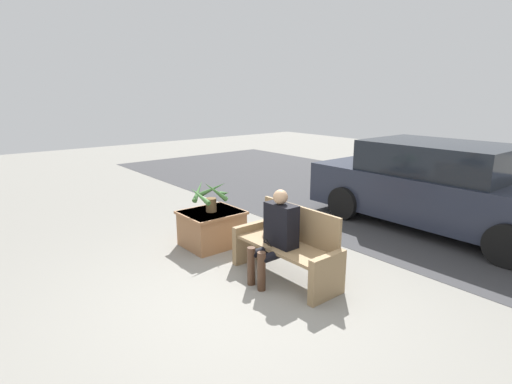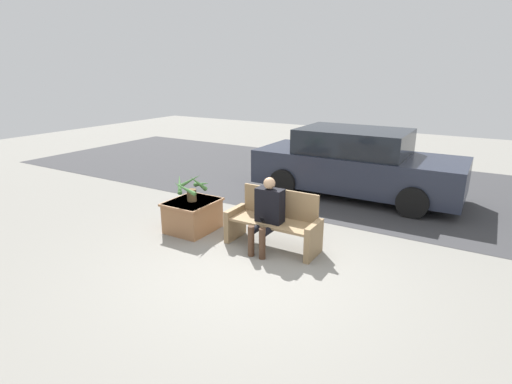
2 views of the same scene
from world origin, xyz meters
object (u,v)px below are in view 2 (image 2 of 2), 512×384
person_seated (267,211)px  potted_plant (191,187)px  bench (274,222)px  planter_box (193,215)px  parked_car (356,164)px

person_seated → potted_plant: person_seated is taller
potted_plant → person_seated: bearing=-1.1°
bench → planter_box: (-1.58, -0.15, -0.12)m
person_seated → potted_plant: 1.56m
bench → person_seated: 0.30m
person_seated → potted_plant: bearing=178.9°
person_seated → parked_car: 3.64m
bench → planter_box: bearing=-174.5°
bench → potted_plant: 1.64m
potted_plant → parked_car: (1.84, 3.60, -0.06)m
bench → parked_car: (0.25, 3.44, 0.33)m
bench → potted_plant: bearing=-174.4°
person_seated → parked_car: parked_car is taller
bench → potted_plant: (-1.58, -0.16, 0.39)m
planter_box → bench: bearing=5.5°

